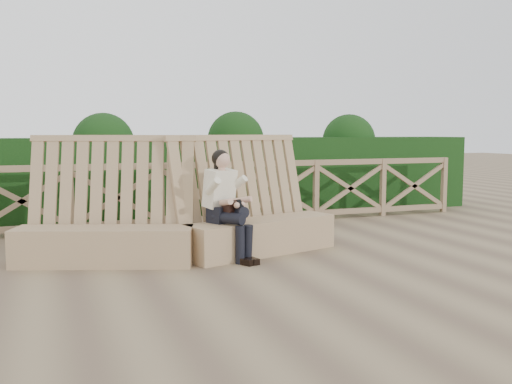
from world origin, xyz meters
name	(u,v)px	position (x,y,z in m)	size (l,w,h in m)	color
ground	(283,273)	(0.00, 0.00, 0.00)	(60.00, 60.00, 0.00)	brown
bench	(185,227)	(-0.86, 1.20, 0.40)	(4.22, 1.41, 1.59)	#9F825B
woman	(226,200)	(-0.38, 0.96, 0.75)	(0.57, 0.87, 1.38)	black
guardrail	(203,194)	(0.00, 3.50, 0.55)	(10.10, 0.09, 1.10)	#856A4D
hedge	(186,177)	(0.00, 4.70, 0.75)	(12.00, 1.20, 1.50)	black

